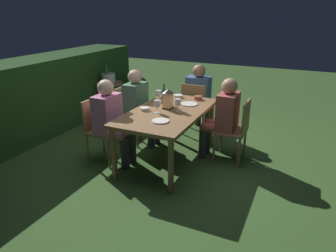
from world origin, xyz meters
TOP-DOWN VIEW (x-y plane):
  - ground_plane at (0.00, 0.00)m, footprint 16.00×16.00m
  - dining_table at (0.00, 0.00)m, footprint 1.63×0.90m
  - chair_head_far at (1.06, 0.00)m, footprint 0.40×0.42m
  - person_in_blue at (1.26, 0.00)m, footprint 0.48×0.38m
  - chair_side_left_b at (0.37, -0.84)m, footprint 0.42×0.40m
  - person_in_rust at (0.37, -0.65)m, footprint 0.38×0.47m
  - chair_side_right_a at (-0.37, 0.84)m, footprint 0.42×0.40m
  - person_in_pink at (-0.37, 0.65)m, footprint 0.38×0.47m
  - chair_side_right_b at (0.37, 0.84)m, footprint 0.42×0.40m
  - person_in_green at (0.37, 0.65)m, footprint 0.38×0.47m
  - lantern_centerpiece at (0.09, 0.04)m, footprint 0.15×0.15m
  - green_bottle_on_table at (0.26, 0.18)m, footprint 0.07×0.07m
  - wine_glass_a at (0.02, -0.13)m, footprint 0.08×0.08m
  - wine_glass_b at (-0.14, 0.09)m, footprint 0.08×0.08m
  - wine_glass_c at (0.32, 0.30)m, footprint 0.08×0.08m
  - plate_a at (0.38, -0.15)m, footprint 0.24×0.24m
  - plate_b at (-0.42, -0.10)m, footprint 0.21×0.21m
  - bowl_olives at (-0.12, 0.29)m, footprint 0.12×0.12m
  - bowl_bread at (0.66, -0.18)m, footprint 0.12×0.12m
  - bowl_salad at (0.50, 0.29)m, footprint 0.17×0.17m
  - bowl_dip at (0.64, 0.13)m, footprint 0.14×0.14m
  - side_table at (1.28, 1.84)m, footprint 0.52×0.52m
  - ice_bucket at (1.28, 1.84)m, footprint 0.26×0.26m
  - hedge_backdrop at (0.00, 2.43)m, footprint 4.67×0.80m
  - potted_plant_by_hedge at (2.13, 1.68)m, footprint 0.44×0.44m

SIDE VIEW (x-z plane):
  - ground_plane at x=0.00m, z-range 0.00..0.00m
  - potted_plant_by_hedge at x=2.13m, z-range 0.05..0.67m
  - side_table at x=1.28m, z-range 0.11..0.78m
  - chair_head_far at x=1.06m, z-range 0.05..0.92m
  - chair_side_left_b at x=0.37m, z-range 0.05..0.92m
  - chair_side_right_a at x=-0.37m, z-range 0.05..0.92m
  - chair_side_right_b at x=0.37m, z-range 0.05..0.92m
  - hedge_backdrop at x=0.00m, z-range 0.00..1.24m
  - person_in_blue at x=1.26m, z-range 0.06..1.21m
  - person_in_rust at x=0.37m, z-range 0.06..1.21m
  - person_in_pink at x=-0.37m, z-range 0.06..1.21m
  - person_in_green at x=0.37m, z-range 0.06..1.21m
  - dining_table at x=0.00m, z-range 0.31..1.03m
  - plate_a at x=0.38m, z-range 0.73..0.74m
  - plate_b at x=-0.42m, z-range 0.73..0.74m
  - bowl_olives at x=-0.12m, z-range 0.73..0.77m
  - bowl_dip at x=0.64m, z-range 0.73..0.77m
  - bowl_salad at x=0.50m, z-range 0.73..0.78m
  - bowl_bread at x=0.66m, z-range 0.73..0.78m
  - ice_bucket at x=1.28m, z-range 0.59..0.94m
  - green_bottle_on_table at x=0.26m, z-range 0.69..0.98m
  - wine_glass_a at x=0.02m, z-range 0.76..0.93m
  - wine_glass_b at x=-0.14m, z-range 0.76..0.93m
  - wine_glass_c at x=0.32m, z-range 0.76..0.93m
  - lantern_centerpiece at x=0.09m, z-range 0.74..1.01m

